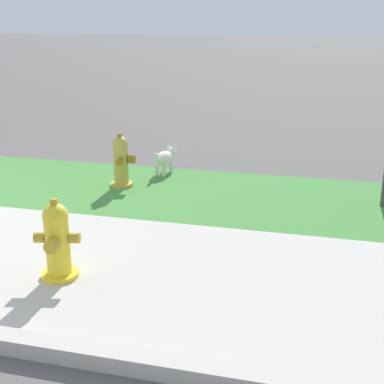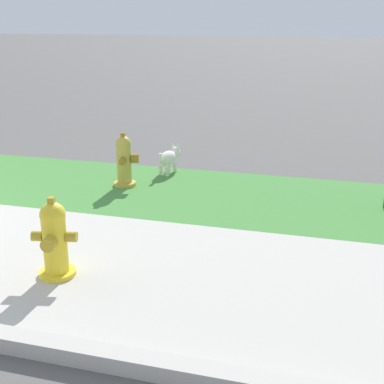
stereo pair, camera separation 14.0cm
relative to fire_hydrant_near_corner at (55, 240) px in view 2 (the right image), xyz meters
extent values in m
cylinder|color=yellow|center=(0.00, 0.01, -0.32)|extent=(0.32, 0.32, 0.05)
cylinder|color=yellow|center=(0.00, 0.01, -0.04)|extent=(0.21, 0.21, 0.52)
sphere|color=yellow|center=(0.00, 0.01, 0.22)|extent=(0.22, 0.22, 0.22)
cube|color=#B29323|center=(0.00, 0.01, 0.35)|extent=(0.07, 0.07, 0.06)
cylinder|color=#B29323|center=(0.14, 0.04, 0.03)|extent=(0.11, 0.11, 0.09)
cylinder|color=#B29323|center=(-0.15, -0.03, 0.03)|extent=(0.11, 0.11, 0.09)
cylinder|color=#B29323|center=(0.03, -0.15, 0.03)|extent=(0.14, 0.12, 0.12)
cylinder|color=gold|center=(-0.45, 2.60, -0.32)|extent=(0.30, 0.30, 0.05)
cylinder|color=gold|center=(-0.45, 2.60, -0.03)|extent=(0.19, 0.19, 0.53)
sphere|color=gold|center=(-0.45, 2.60, 0.23)|extent=(0.20, 0.20, 0.20)
cube|color=olive|center=(-0.45, 2.60, 0.35)|extent=(0.07, 0.07, 0.06)
cylinder|color=olive|center=(-0.49, 2.74, 0.03)|extent=(0.11, 0.11, 0.09)
cylinder|color=olive|center=(-0.41, 2.47, 0.03)|extent=(0.11, 0.11, 0.09)
cylinder|color=olive|center=(-0.31, 2.64, 0.03)|extent=(0.13, 0.14, 0.12)
ellipsoid|color=silver|center=(-0.08, 3.31, -0.12)|extent=(0.27, 0.40, 0.20)
sphere|color=silver|center=(-0.03, 3.53, -0.08)|extent=(0.16, 0.16, 0.16)
sphere|color=black|center=(-0.02, 3.61, -0.09)|extent=(0.03, 0.03, 0.03)
cone|color=silver|center=(-0.08, 3.55, 0.02)|extent=(0.07, 0.07, 0.07)
cone|color=silver|center=(0.01, 3.53, 0.02)|extent=(0.07, 0.07, 0.07)
cylinder|color=silver|center=(-0.11, 3.44, -0.28)|extent=(0.06, 0.06, 0.13)
cylinder|color=silver|center=(0.00, 3.41, -0.28)|extent=(0.06, 0.06, 0.13)
cylinder|color=silver|center=(-0.15, 3.21, -0.28)|extent=(0.06, 0.06, 0.13)
cylinder|color=silver|center=(-0.05, 3.19, -0.28)|extent=(0.06, 0.06, 0.13)
cylinder|color=silver|center=(-0.12, 3.11, -0.06)|extent=(0.04, 0.04, 0.11)
camera|label=1|loc=(2.15, -3.77, 1.82)|focal=50.00mm
camera|label=2|loc=(2.28, -3.73, 1.82)|focal=50.00mm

